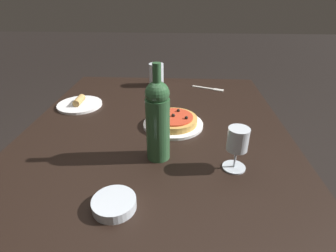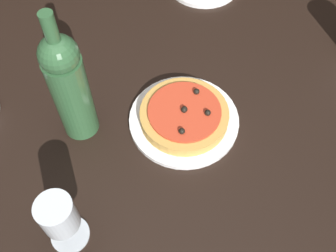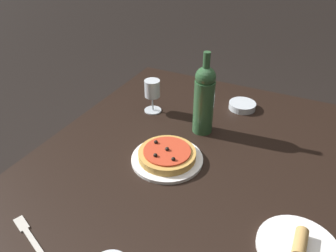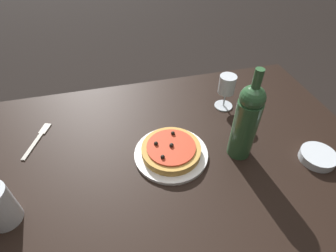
{
  "view_description": "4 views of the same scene",
  "coord_description": "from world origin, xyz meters",
  "px_view_note": "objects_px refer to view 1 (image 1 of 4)",
  "views": [
    {
      "loc": [
        0.94,
        0.1,
        1.22
      ],
      "look_at": [
        0.02,
        0.05,
        0.72
      ],
      "focal_mm": 28.0,
      "sensor_mm": 36.0,
      "label": 1
    },
    {
      "loc": [
        0.12,
        0.56,
        1.45
      ],
      "look_at": [
        0.02,
        0.11,
        0.76
      ],
      "focal_mm": 42.0,
      "sensor_mm": 36.0,
      "label": 2
    },
    {
      "loc": [
        -0.83,
        -0.33,
        1.43
      ],
      "look_at": [
        0.02,
        0.09,
        0.81
      ],
      "focal_mm": 35.0,
      "sensor_mm": 36.0,
      "label": 3
    },
    {
      "loc": [
        -0.18,
        -0.5,
        1.39
      ],
      "look_at": [
        -0.03,
        0.12,
        0.79
      ],
      "focal_mm": 28.0,
      "sensor_mm": 36.0,
      "label": 4
    }
  ],
  "objects_px": {
    "water_cup": "(156,75)",
    "side_bowl": "(114,204)",
    "dinner_plate": "(173,124)",
    "fork": "(210,89)",
    "dining_table": "(156,144)",
    "wine_bottle": "(158,120)",
    "side_plate": "(80,104)",
    "wine_glass": "(238,142)",
    "pizza": "(173,120)"
  },
  "relations": [
    {
      "from": "water_cup",
      "to": "side_bowl",
      "type": "relative_size",
      "value": 1.09
    },
    {
      "from": "dinner_plate",
      "to": "fork",
      "type": "bearing_deg",
      "value": 156.92
    },
    {
      "from": "dining_table",
      "to": "wine_bottle",
      "type": "relative_size",
      "value": 4.07
    },
    {
      "from": "side_plate",
      "to": "dining_table",
      "type": "bearing_deg",
      "value": 62.16
    },
    {
      "from": "dinner_plate",
      "to": "fork",
      "type": "distance_m",
      "value": 0.49
    },
    {
      "from": "wine_bottle",
      "to": "side_bowl",
      "type": "bearing_deg",
      "value": -21.7
    },
    {
      "from": "side_plate",
      "to": "wine_glass",
      "type": "bearing_deg",
      "value": 55.69
    },
    {
      "from": "pizza",
      "to": "wine_bottle",
      "type": "height_order",
      "value": "wine_bottle"
    },
    {
      "from": "dinner_plate",
      "to": "side_plate",
      "type": "bearing_deg",
      "value": -111.1
    },
    {
      "from": "pizza",
      "to": "side_bowl",
      "type": "distance_m",
      "value": 0.49
    },
    {
      "from": "side_bowl",
      "to": "side_plate",
      "type": "xyz_separation_m",
      "value": [
        -0.65,
        -0.33,
        -0.0
      ]
    },
    {
      "from": "water_cup",
      "to": "side_plate",
      "type": "bearing_deg",
      "value": -47.44
    },
    {
      "from": "water_cup",
      "to": "side_plate",
      "type": "relative_size",
      "value": 0.6
    },
    {
      "from": "wine_glass",
      "to": "wine_bottle",
      "type": "relative_size",
      "value": 0.45
    },
    {
      "from": "water_cup",
      "to": "side_plate",
      "type": "xyz_separation_m",
      "value": [
        0.32,
        -0.35,
        -0.05
      ]
    },
    {
      "from": "dinner_plate",
      "to": "pizza",
      "type": "distance_m",
      "value": 0.02
    },
    {
      "from": "fork",
      "to": "water_cup",
      "type": "bearing_deg",
      "value": -166.96
    },
    {
      "from": "wine_glass",
      "to": "fork",
      "type": "relative_size",
      "value": 0.82
    },
    {
      "from": "wine_glass",
      "to": "dinner_plate",
      "type": "bearing_deg",
      "value": -143.39
    },
    {
      "from": "dinner_plate",
      "to": "wine_glass",
      "type": "height_order",
      "value": "wine_glass"
    },
    {
      "from": "dinner_plate",
      "to": "pizza",
      "type": "xyz_separation_m",
      "value": [
        -0.0,
        0.0,
        0.02
      ]
    },
    {
      "from": "dinner_plate",
      "to": "wine_bottle",
      "type": "height_order",
      "value": "wine_bottle"
    },
    {
      "from": "side_plate",
      "to": "wine_bottle",
      "type": "bearing_deg",
      "value": 45.96
    },
    {
      "from": "side_bowl",
      "to": "side_plate",
      "type": "relative_size",
      "value": 0.55
    },
    {
      "from": "wine_glass",
      "to": "side_plate",
      "type": "distance_m",
      "value": 0.82
    },
    {
      "from": "dinner_plate",
      "to": "fork",
      "type": "relative_size",
      "value": 1.41
    },
    {
      "from": "side_plate",
      "to": "fork",
      "type": "bearing_deg",
      "value": 112.5
    },
    {
      "from": "dinner_plate",
      "to": "wine_glass",
      "type": "xyz_separation_m",
      "value": [
        0.28,
        0.21,
        0.09
      ]
    },
    {
      "from": "pizza",
      "to": "side_bowl",
      "type": "height_order",
      "value": "pizza"
    },
    {
      "from": "dining_table",
      "to": "pizza",
      "type": "relative_size",
      "value": 6.62
    },
    {
      "from": "wine_bottle",
      "to": "water_cup",
      "type": "height_order",
      "value": "wine_bottle"
    },
    {
      "from": "wine_bottle",
      "to": "fork",
      "type": "xyz_separation_m",
      "value": [
        -0.68,
        0.23,
        -0.14
      ]
    },
    {
      "from": "dinner_plate",
      "to": "side_plate",
      "type": "relative_size",
      "value": 1.17
    },
    {
      "from": "dinner_plate",
      "to": "side_bowl",
      "type": "height_order",
      "value": "side_bowl"
    },
    {
      "from": "water_cup",
      "to": "side_bowl",
      "type": "distance_m",
      "value": 0.97
    },
    {
      "from": "dining_table",
      "to": "dinner_plate",
      "type": "bearing_deg",
      "value": 112.69
    },
    {
      "from": "dinner_plate",
      "to": "fork",
      "type": "xyz_separation_m",
      "value": [
        -0.45,
        0.19,
        -0.0
      ]
    },
    {
      "from": "side_bowl",
      "to": "fork",
      "type": "distance_m",
      "value": 0.98
    },
    {
      "from": "dinner_plate",
      "to": "side_plate",
      "type": "height_order",
      "value": "side_plate"
    },
    {
      "from": "pizza",
      "to": "water_cup",
      "type": "bearing_deg",
      "value": -166.84
    },
    {
      "from": "water_cup",
      "to": "fork",
      "type": "distance_m",
      "value": 0.32
    },
    {
      "from": "wine_bottle",
      "to": "dinner_plate",
      "type": "bearing_deg",
      "value": 169.7
    },
    {
      "from": "pizza",
      "to": "water_cup",
      "type": "distance_m",
      "value": 0.51
    },
    {
      "from": "wine_glass",
      "to": "side_bowl",
      "type": "height_order",
      "value": "wine_glass"
    },
    {
      "from": "wine_bottle",
      "to": "fork",
      "type": "distance_m",
      "value": 0.73
    },
    {
      "from": "wine_glass",
      "to": "side_plate",
      "type": "bearing_deg",
      "value": -124.31
    },
    {
      "from": "pizza",
      "to": "side_bowl",
      "type": "bearing_deg",
      "value": -16.31
    },
    {
      "from": "pizza",
      "to": "side_plate",
      "type": "xyz_separation_m",
      "value": [
        -0.18,
        -0.47,
        -0.02
      ]
    },
    {
      "from": "side_bowl",
      "to": "fork",
      "type": "height_order",
      "value": "side_bowl"
    },
    {
      "from": "pizza",
      "to": "wine_glass",
      "type": "bearing_deg",
      "value": 36.58
    }
  ]
}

